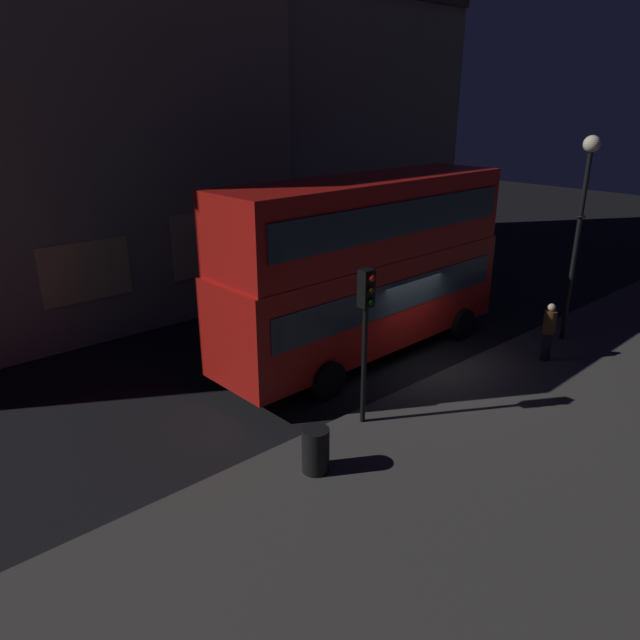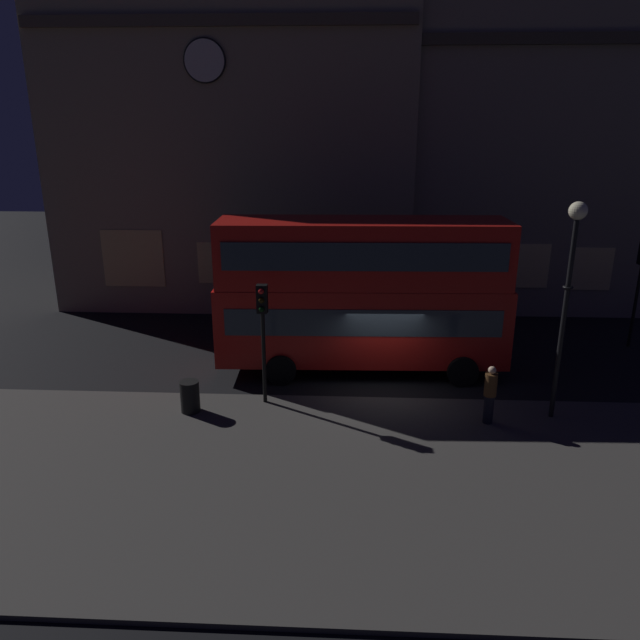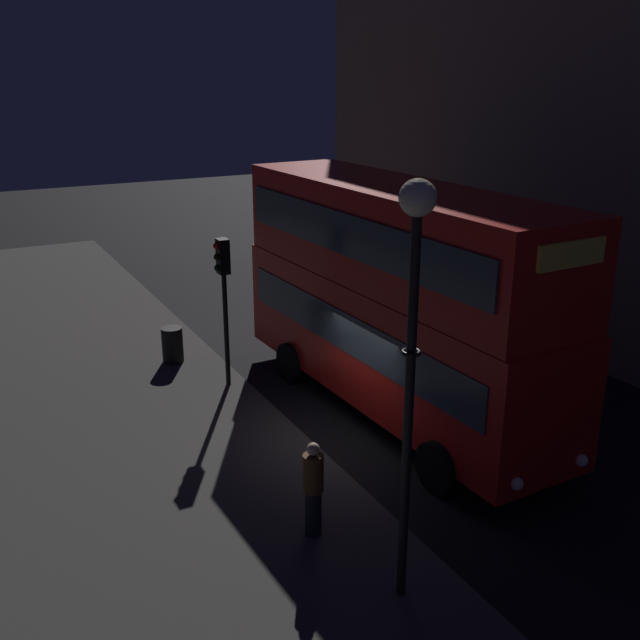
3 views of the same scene
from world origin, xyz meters
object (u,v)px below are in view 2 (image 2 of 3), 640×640
object	(u,v)px
traffic_light_far_side	(640,272)
litter_bin	(190,396)
traffic_light_near_kerb	(263,319)
street_lamp	(570,268)
pedestrian	(490,394)
double_decker_bus	(362,289)

from	to	relation	value
traffic_light_far_side	litter_bin	size ratio (longest dim) A/B	4.29
traffic_light_near_kerb	traffic_light_far_side	xyz separation A→B (m)	(13.51, 5.89, 0.15)
street_lamp	pedestrian	size ratio (longest dim) A/B	3.60
street_lamp	traffic_light_near_kerb	bearing A→B (deg)	176.42
traffic_light_near_kerb	litter_bin	world-z (taller)	traffic_light_near_kerb
traffic_light_near_kerb	traffic_light_far_side	distance (m)	14.74
double_decker_bus	traffic_light_far_side	xyz separation A→B (m)	(10.54, 2.97, -0.01)
traffic_light_near_kerb	traffic_light_far_side	bearing A→B (deg)	23.78
traffic_light_far_side	traffic_light_near_kerb	bearing A→B (deg)	16.88
traffic_light_far_side	street_lamp	size ratio (longest dim) A/B	0.66
double_decker_bus	traffic_light_far_side	world-z (taller)	double_decker_bus
traffic_light_far_side	pedestrian	size ratio (longest dim) A/B	2.38
pedestrian	litter_bin	world-z (taller)	pedestrian
traffic_light_near_kerb	litter_bin	bearing A→B (deg)	-160.60
traffic_light_near_kerb	street_lamp	bearing A→B (deg)	-3.37
litter_bin	traffic_light_far_side	bearing A→B (deg)	22.98
traffic_light_near_kerb	pedestrian	size ratio (longest dim) A/B	2.15
street_lamp	double_decker_bus	bearing A→B (deg)	148.09
pedestrian	litter_bin	bearing A→B (deg)	-108.21
double_decker_bus	street_lamp	world-z (taller)	street_lamp
double_decker_bus	litter_bin	bearing A→B (deg)	-146.01
pedestrian	traffic_light_near_kerb	bearing A→B (deg)	-115.18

